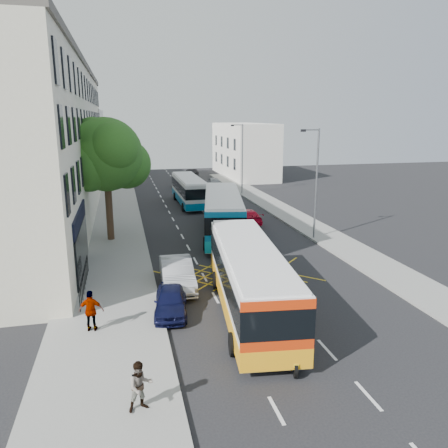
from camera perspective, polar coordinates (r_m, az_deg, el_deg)
ground at (r=20.75m, az=9.56°, el=-11.88°), size 120.00×120.00×0.00m
pavement_left at (r=33.36m, az=-14.51°, el=-2.03°), size 5.00×70.00×0.15m
pavement_right at (r=36.58m, az=11.37°, el=-0.47°), size 3.00×70.00×0.15m
terrace_main at (r=42.20m, az=-22.47°, el=9.83°), size 8.30×45.00×13.50m
terrace_far at (r=72.55m, az=-18.71°, el=9.99°), size 8.00×20.00×10.00m
building_right at (r=67.92m, az=2.58°, el=9.63°), size 6.00×18.00×8.00m
street_tree at (r=32.24m, az=-15.20°, el=8.65°), size 6.30×5.70×8.80m
lamp_near at (r=32.51m, az=11.84°, el=5.90°), size 1.45×0.15×8.00m
lamp_far at (r=51.22m, az=2.30°, el=8.97°), size 1.45×0.15×8.00m
railings at (r=24.01m, az=-17.81°, el=-6.88°), size 0.08×5.60×1.14m
bus_near at (r=20.36m, az=3.35°, el=-7.12°), size 3.89×11.47×3.16m
bus_mid at (r=33.38m, az=-0.13°, el=1.36°), size 4.99×11.99×3.29m
bus_far at (r=45.76m, az=-4.56°, el=4.43°), size 2.61×10.21×2.87m
motorbike at (r=16.66m, az=9.13°, el=-15.31°), size 0.80×2.03×1.84m
parked_car_blue at (r=20.72m, az=-6.97°, el=-9.91°), size 1.94×3.84×1.25m
parked_car_silver at (r=23.63m, az=-6.16°, el=-6.45°), size 1.75×4.74×1.55m
red_hatchback at (r=37.52m, az=2.89°, el=1.01°), size 2.09×4.44×1.25m
distant_car_grey at (r=57.37m, az=-5.53°, el=5.39°), size 2.48×4.48×1.19m
distant_car_silver at (r=57.00m, az=-1.35°, el=5.48°), size 1.82×4.07×1.36m
distant_car_dark at (r=67.31m, az=-4.30°, el=6.68°), size 1.77×3.87×1.23m
pedestrian_near at (r=14.39m, az=-10.87°, el=-20.08°), size 0.91×0.79×1.62m
pedestrian_far at (r=19.42m, az=-16.96°, el=-10.79°), size 1.10×0.61×1.78m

